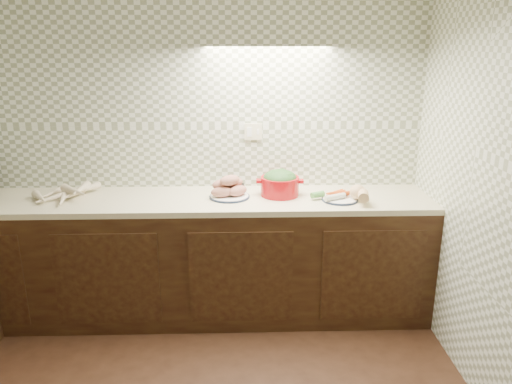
{
  "coord_description": "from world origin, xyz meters",
  "views": [
    {
      "loc": [
        0.46,
        -1.86,
        1.98
      ],
      "look_at": [
        0.55,
        1.25,
        1.02
      ],
      "focal_mm": 35.0,
      "sensor_mm": 36.0,
      "label": 1
    }
  ],
  "objects_px": {
    "onion_bowl": "(232,186)",
    "parsnip_pile": "(62,192)",
    "sweet_potato_plate": "(229,189)",
    "veg_plate": "(347,195)",
    "dutch_oven": "(280,183)"
  },
  "relations": [
    {
      "from": "onion_bowl",
      "to": "parsnip_pile",
      "type": "bearing_deg",
      "value": -177.12
    },
    {
      "from": "sweet_potato_plate",
      "to": "veg_plate",
      "type": "relative_size",
      "value": 0.7
    },
    {
      "from": "dutch_oven",
      "to": "sweet_potato_plate",
      "type": "bearing_deg",
      "value": -172.4
    },
    {
      "from": "sweet_potato_plate",
      "to": "veg_plate",
      "type": "xyz_separation_m",
      "value": [
        0.82,
        -0.11,
        -0.02
      ]
    },
    {
      "from": "sweet_potato_plate",
      "to": "onion_bowl",
      "type": "distance_m",
      "value": 0.12
    },
    {
      "from": "parsnip_pile",
      "to": "dutch_oven",
      "type": "distance_m",
      "value": 1.56
    },
    {
      "from": "onion_bowl",
      "to": "veg_plate",
      "type": "bearing_deg",
      "value": -15.43
    },
    {
      "from": "onion_bowl",
      "to": "sweet_potato_plate",
      "type": "bearing_deg",
      "value": -101.48
    },
    {
      "from": "sweet_potato_plate",
      "to": "veg_plate",
      "type": "distance_m",
      "value": 0.83
    },
    {
      "from": "parsnip_pile",
      "to": "sweet_potato_plate",
      "type": "distance_m",
      "value": 1.19
    },
    {
      "from": "parsnip_pile",
      "to": "dutch_oven",
      "type": "bearing_deg",
      "value": -0.74
    },
    {
      "from": "veg_plate",
      "to": "parsnip_pile",
      "type": "bearing_deg",
      "value": 175.48
    },
    {
      "from": "parsnip_pile",
      "to": "dutch_oven",
      "type": "height_order",
      "value": "dutch_oven"
    },
    {
      "from": "dutch_oven",
      "to": "onion_bowl",
      "type": "bearing_deg",
      "value": 169.02
    },
    {
      "from": "parsnip_pile",
      "to": "veg_plate",
      "type": "relative_size",
      "value": 1.02
    }
  ]
}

